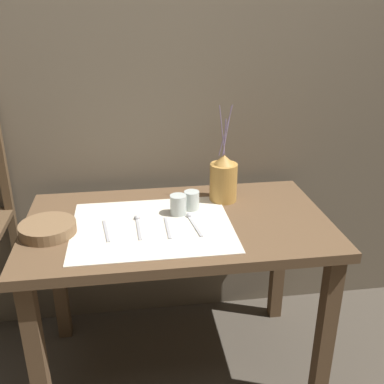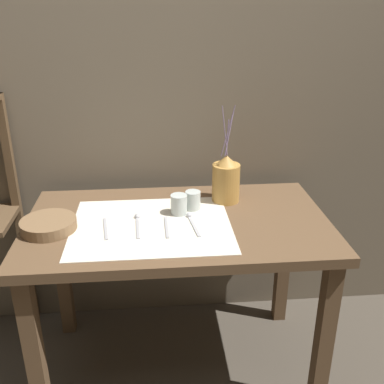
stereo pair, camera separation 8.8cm
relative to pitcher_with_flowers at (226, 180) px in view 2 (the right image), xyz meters
name	(u,v)px [view 2 (the right image)]	position (x,y,z in m)	size (l,w,h in m)	color
ground_plane	(180,363)	(-0.22, -0.17, -0.84)	(12.00, 12.00, 0.00)	#473F35
stone_wall_back	(170,86)	(-0.22, 0.29, 0.36)	(7.00, 0.06, 2.40)	#6B5E4C
wooden_table	(178,243)	(-0.22, -0.17, -0.20)	(1.21, 0.70, 0.75)	brown
linen_cloth	(152,225)	(-0.32, -0.21, -0.10)	(0.62, 0.50, 0.00)	beige
pitcher_with_flowers	(226,180)	(0.00, 0.00, 0.00)	(0.12, 0.12, 0.43)	#B7843D
wooden_bowl	(49,225)	(-0.72, -0.21, -0.08)	(0.21, 0.21, 0.04)	brown
glass_tumbler_near	(179,204)	(-0.21, -0.12, -0.05)	(0.07, 0.07, 0.08)	#B7C1BC
glass_tumbler_far	(193,200)	(-0.15, -0.08, -0.06)	(0.06, 0.06, 0.08)	#B7C1BC
fork_inner	(106,229)	(-0.50, -0.23, -0.09)	(0.03, 0.18, 0.00)	#A8A8AD
spoon_inner	(138,221)	(-0.38, -0.18, -0.09)	(0.03, 0.19, 0.02)	#A8A8AD
fork_outer	(167,227)	(-0.27, -0.24, -0.09)	(0.01, 0.18, 0.00)	#A8A8AD
spoon_outer	(191,219)	(-0.17, -0.18, -0.09)	(0.04, 0.19, 0.02)	#A8A8AD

